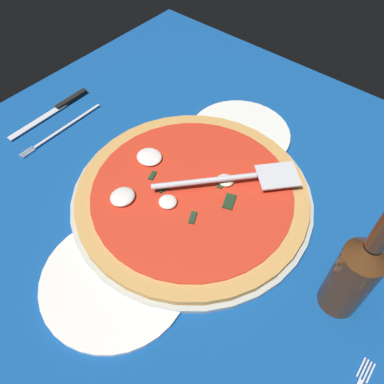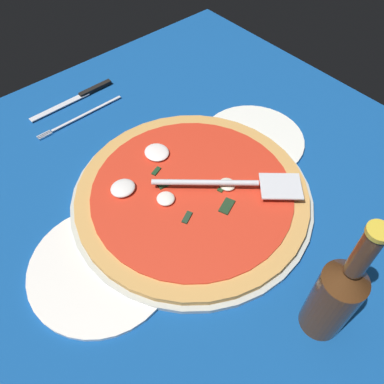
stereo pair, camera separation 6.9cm
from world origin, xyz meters
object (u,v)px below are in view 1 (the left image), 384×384
pizza_server (235,180)px  place_setting_near (59,120)px  dinner_plate_right (115,279)px  pizza (191,193)px  dinner_plate_left (240,134)px  beer_bottle (355,273)px

pizza_server → place_setting_near: 41.47cm
dinner_plate_right → pizza: (-19.75, -1.20, 1.44)cm
pizza → pizza_server: pizza_server is taller
dinner_plate_left → dinner_plate_right: 39.32cm
pizza_server → dinner_plate_right: bearing=-147.3°
dinner_plate_left → pizza: 19.63cm
pizza → beer_bottle: bearing=88.6°
pizza → pizza_server: bearing=138.5°
dinner_plate_right → place_setting_near: place_setting_near is taller
pizza → place_setting_near: (2.01, -35.34, -1.59)cm
place_setting_near → dinner_plate_left: bearing=122.7°
pizza_server → dinner_plate_left: bearing=73.4°
place_setting_near → pizza: bearing=92.4°
dinner_plate_left → place_setting_near: 38.63cm
beer_bottle → place_setting_near: bearing=-88.8°
dinner_plate_left → dinner_plate_right: bearing=6.3°
place_setting_near → beer_bottle: beer_bottle is taller
dinner_plate_left → pizza: pizza is taller
dinner_plate_left → place_setting_near: (21.34, -32.20, -0.15)cm
beer_bottle → pizza_server: bearing=-105.4°
dinner_plate_left → pizza: bearing=9.2°
dinner_plate_right → beer_bottle: size_ratio=0.95×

